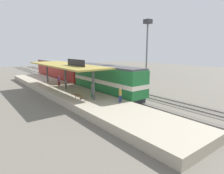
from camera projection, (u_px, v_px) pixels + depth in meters
name	position (u px, v px, depth m)	size (l,w,h in m)	color
ground_plane	(101.00, 89.00, 33.70)	(120.00, 120.00, 0.00)	#666056
track_near	(92.00, 91.00, 32.50)	(3.20, 110.00, 0.16)	#565249
track_far	(113.00, 87.00, 35.25)	(3.20, 110.00, 0.16)	#565249
platform	(66.00, 92.00, 29.66)	(6.00, 44.00, 0.90)	#A89E89
station_canopy	(65.00, 65.00, 28.80)	(5.20, 18.00, 4.70)	#47474C
platform_bench	(78.00, 96.00, 23.48)	(0.44, 1.70, 0.50)	#333338
locomotive	(106.00, 80.00, 28.71)	(2.93, 14.43, 4.44)	#28282D
passenger_carriage_single	(59.00, 70.00, 42.72)	(2.90, 20.00, 4.24)	#28282D
freight_car	(104.00, 75.00, 37.08)	(2.80, 12.00, 3.54)	#28282D
light_mast	(147.00, 40.00, 31.60)	(1.10, 1.10, 11.70)	slate
person_waiting	(120.00, 94.00, 21.98)	(0.34, 0.34, 1.71)	navy
person_walking	(59.00, 80.00, 32.08)	(0.34, 0.34, 1.71)	maroon
person_boarding	(92.00, 90.00, 24.28)	(0.34, 0.34, 1.71)	#23603D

